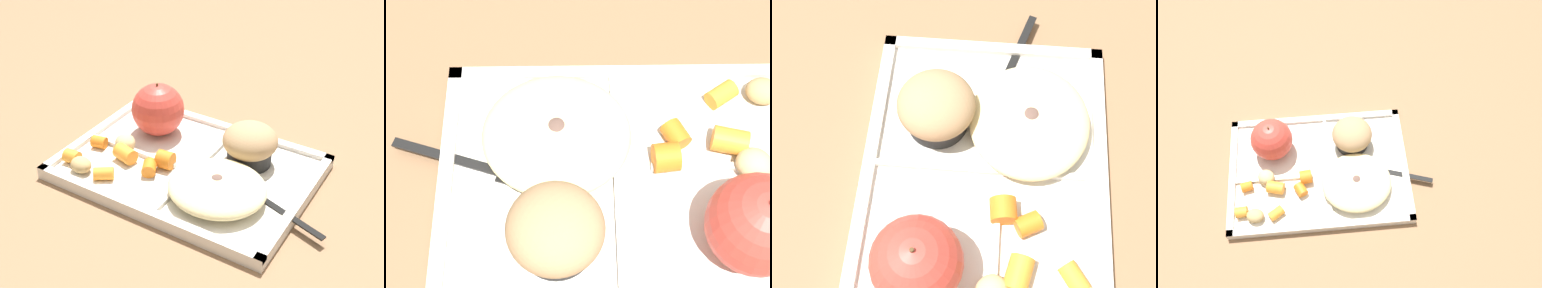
{
  "view_description": "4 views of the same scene",
  "coord_description": "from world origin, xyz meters",
  "views": [
    {
      "loc": [
        0.34,
        -0.55,
        0.48
      ],
      "look_at": [
        0.0,
        0.0,
        0.05
      ],
      "focal_mm": 50.59,
      "sensor_mm": 36.0,
      "label": 1
    },
    {
      "loc": [
        0.06,
        0.22,
        0.51
      ],
      "look_at": [
        0.05,
        -0.01,
        0.07
      ],
      "focal_mm": 56.04,
      "sensor_mm": 36.0,
      "label": 2
    },
    {
      "loc": [
        -0.18,
        0.01,
        0.49
      ],
      "look_at": [
        0.02,
        0.02,
        0.07
      ],
      "focal_mm": 46.2,
      "sensor_mm": 36.0,
      "label": 3
    },
    {
      "loc": [
        0.03,
        -0.38,
        0.78
      ],
      "look_at": [
        0.07,
        0.02,
        0.06
      ],
      "focal_mm": 39.38,
      "sensor_mm": 36.0,
      "label": 4
    }
  ],
  "objects": [
    {
      "name": "carrot_slice_near_corner",
      "position": [
        -0.03,
        -0.02,
        0.03
      ],
      "size": [
        0.03,
        0.03,
        0.03
      ],
      "primitive_type": "cylinder",
      "rotation": [
        0.0,
        1.57,
        0.1
      ],
      "color": "orange",
      "rests_on": "lunch_tray"
    },
    {
      "name": "green_apple",
      "position": [
        -0.09,
        0.05,
        0.05
      ],
      "size": [
        0.08,
        0.08,
        0.09
      ],
      "color": "#C63D33",
      "rests_on": "lunch_tray"
    },
    {
      "name": "bran_muffin",
      "position": [
        0.07,
        0.05,
        0.04
      ],
      "size": [
        0.08,
        0.08,
        0.06
      ],
      "color": "black",
      "rests_on": "lunch_tray"
    },
    {
      "name": "carrot_slice_small",
      "position": [
        -0.09,
        -0.09,
        0.02
      ],
      "size": [
        0.03,
        0.03,
        0.02
      ],
      "primitive_type": "cylinder",
      "rotation": [
        0.0,
        1.57,
        3.74
      ],
      "color": "orange",
      "rests_on": "lunch_tray"
    },
    {
      "name": "plastic_fork",
      "position": [
        0.14,
        -0.02,
        0.01
      ],
      "size": [
        0.15,
        0.06,
        0.0
      ],
      "color": "black",
      "rests_on": "lunch_tray"
    },
    {
      "name": "potato_chunk_wedge",
      "position": [
        -0.12,
        -0.09,
        0.02
      ],
      "size": [
        0.04,
        0.03,
        0.02
      ],
      "primitive_type": "ellipsoid",
      "rotation": [
        0.0,
        0.0,
        2.94
      ],
      "color": "tan",
      "rests_on": "lunch_tray"
    },
    {
      "name": "carrot_slice_center",
      "position": [
        -0.04,
        -0.05,
        0.02
      ],
      "size": [
        0.03,
        0.03,
        0.02
      ],
      "primitive_type": "cylinder",
      "rotation": [
        0.0,
        1.57,
        5.19
      ],
      "color": "orange",
      "rests_on": "lunch_tray"
    },
    {
      "name": "meatball_center",
      "position": [
        0.07,
        -0.04,
        0.03
      ],
      "size": [
        0.04,
        0.04,
        0.04
      ],
      "primitive_type": "sphere",
      "color": "brown",
      "rests_on": "lunch_tray"
    },
    {
      "name": "lunch_tray",
      "position": [
        -0.0,
        -0.0,
        0.01
      ],
      "size": [
        0.36,
        0.25,
        0.02
      ],
      "color": "silver",
      "rests_on": "ground"
    },
    {
      "name": "ground",
      "position": [
        0.0,
        0.0,
        0.0
      ],
      "size": [
        6.0,
        6.0,
        0.0
      ],
      "primitive_type": "plane",
      "color": "#846042"
    },
    {
      "name": "carrot_slice_large",
      "position": [
        -0.09,
        -0.04,
        0.02
      ],
      "size": [
        0.04,
        0.03,
        0.02
      ],
      "primitive_type": "cylinder",
      "rotation": [
        0.0,
        1.57,
        6.04
      ],
      "color": "orange",
      "rests_on": "lunch_tray"
    },
    {
      "name": "meatball_side",
      "position": [
        0.07,
        -0.04,
        0.03
      ],
      "size": [
        0.03,
        0.03,
        0.03
      ],
      "primitive_type": "sphere",
      "color": "brown",
      "rests_on": "lunch_tray"
    },
    {
      "name": "egg_noodle_pile",
      "position": [
        0.07,
        -0.04,
        0.03
      ],
      "size": [
        0.14,
        0.13,
        0.03
      ],
      "primitive_type": "ellipsoid",
      "color": "beige",
      "rests_on": "lunch_tray"
    },
    {
      "name": "potato_chunk_golden",
      "position": [
        -0.1,
        -0.01,
        0.03
      ],
      "size": [
        0.04,
        0.04,
        0.03
      ],
      "primitive_type": "ellipsoid",
      "rotation": [
        0.0,
        0.0,
        4.23
      ],
      "color": "tan",
      "rests_on": "lunch_tray"
    }
  ]
}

